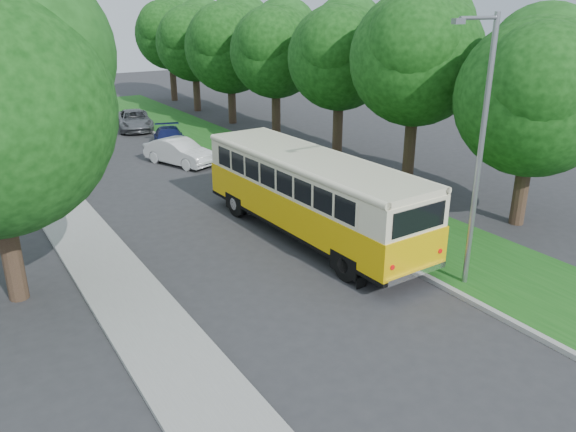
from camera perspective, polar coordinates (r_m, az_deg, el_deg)
ground at (r=17.40m, az=1.66°, el=-7.32°), size 120.00×120.00×0.00m
curb at (r=22.99m, az=2.16°, el=0.09°), size 0.20×70.00×0.15m
grass_verge at (r=24.33m, az=6.74°, el=1.11°), size 4.50×70.00×0.13m
sidewalk at (r=19.85m, az=-18.35°, el=-4.54°), size 2.20×70.00×0.12m
treeline at (r=32.95m, az=-11.80°, el=16.42°), size 24.27×41.91×9.46m
lamppost_near at (r=16.83m, az=18.81°, el=6.54°), size 1.71×0.16×8.00m
lamppost_far at (r=29.25m, az=-24.75°, el=10.91°), size 1.71×0.16×7.50m
warning_sign at (r=25.84m, az=-22.14°, el=4.71°), size 0.56×0.10×2.50m
vintage_bus at (r=20.51m, az=2.31°, el=1.96°), size 3.13×10.76×3.17m
car_silver at (r=24.50m, az=-3.50°, el=2.92°), size 2.26×4.28×1.39m
car_white at (r=31.02m, az=-10.99°, el=6.41°), size 2.92×4.49×1.40m
car_blue at (r=34.59m, az=-11.99°, el=7.68°), size 2.97×4.60×1.24m
car_grey at (r=40.68m, az=-15.35°, el=9.38°), size 3.12×5.12×1.33m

